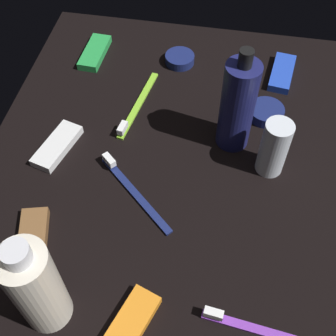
# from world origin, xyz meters

# --- Properties ---
(ground_plane) EXTENTS (0.84, 0.64, 0.01)m
(ground_plane) POSITION_xyz_m (0.00, 0.00, -0.01)
(ground_plane) COLOR black
(lotion_bottle) EXTENTS (0.06, 0.06, 0.20)m
(lotion_bottle) POSITION_xyz_m (0.10, -0.10, 0.09)
(lotion_bottle) COLOR navy
(lotion_bottle) RESTS_ON ground_plane
(bodywash_bottle) EXTENTS (0.06, 0.06, 0.18)m
(bodywash_bottle) POSITION_xyz_m (-0.24, 0.12, 0.08)
(bodywash_bottle) COLOR silver
(bodywash_bottle) RESTS_ON ground_plane
(deodorant_stick) EXTENTS (0.04, 0.04, 0.10)m
(deodorant_stick) POSITION_xyz_m (0.05, -0.16, 0.05)
(deodorant_stick) COLOR silver
(deodorant_stick) RESTS_ON ground_plane
(toothbrush_lime) EXTENTS (0.18, 0.04, 0.02)m
(toothbrush_lime) POSITION_xyz_m (0.15, 0.09, 0.01)
(toothbrush_lime) COLOR #8CD133
(toothbrush_lime) RESTS_ON ground_plane
(toothbrush_navy) EXTENTS (0.13, 0.14, 0.02)m
(toothbrush_navy) POSITION_xyz_m (-0.03, 0.05, 0.01)
(toothbrush_navy) COLOR navy
(toothbrush_navy) RESTS_ON ground_plane
(toothbrush_purple) EXTENTS (0.03, 0.18, 0.02)m
(toothbrush_purple) POSITION_xyz_m (-0.22, -0.16, 0.01)
(toothbrush_purple) COLOR purple
(toothbrush_purple) RESTS_ON ground_plane
(snack_bar_brown) EXTENTS (0.11, 0.07, 0.01)m
(snack_bar_brown) POSITION_xyz_m (-0.15, 0.18, 0.01)
(snack_bar_brown) COLOR brown
(snack_bar_brown) RESTS_ON ground_plane
(snack_bar_orange) EXTENTS (0.11, 0.07, 0.01)m
(snack_bar_orange) POSITION_xyz_m (-0.25, 0.01, 0.01)
(snack_bar_orange) COLOR orange
(snack_bar_orange) RESTS_ON ground_plane
(snack_bar_green) EXTENTS (0.11, 0.04, 0.01)m
(snack_bar_green) POSITION_xyz_m (0.28, 0.20, 0.01)
(snack_bar_green) COLOR green
(snack_bar_green) RESTS_ON ground_plane
(snack_bar_blue) EXTENTS (0.11, 0.05, 0.01)m
(snack_bar_blue) POSITION_xyz_m (0.29, -0.18, 0.01)
(snack_bar_blue) COLOR blue
(snack_bar_blue) RESTS_ON ground_plane
(snack_bar_white) EXTENTS (0.11, 0.07, 0.01)m
(snack_bar_white) POSITION_xyz_m (0.03, 0.20, 0.01)
(snack_bar_white) COLOR white
(snack_bar_white) RESTS_ON ground_plane
(cream_tin_left) EXTENTS (0.06, 0.06, 0.02)m
(cream_tin_left) POSITION_xyz_m (0.29, 0.03, 0.01)
(cream_tin_left) COLOR navy
(cream_tin_left) RESTS_ON ground_plane
(cream_tin_right) EXTENTS (0.06, 0.06, 0.02)m
(cream_tin_right) POSITION_xyz_m (0.17, -0.15, 0.01)
(cream_tin_right) COLOR navy
(cream_tin_right) RESTS_ON ground_plane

